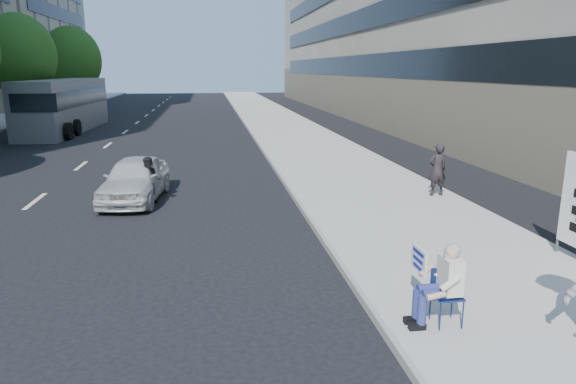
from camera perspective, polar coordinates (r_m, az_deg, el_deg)
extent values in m
plane|color=black|center=(9.31, -1.12, -11.83)|extent=(160.00, 160.00, 0.00)
cube|color=#9D9B93|center=(29.06, 1.48, 5.81)|extent=(5.00, 120.00, 0.15)
cylinder|color=#382616|center=(40.43, -27.18, 8.54)|extent=(0.30, 0.30, 2.97)
ellipsoid|color=#174713|center=(40.36, -27.71, 13.35)|extent=(4.80, 4.80, 5.52)
cylinder|color=#382616|center=(53.90, -22.56, 9.70)|extent=(0.30, 0.30, 2.62)
ellipsoid|color=#174713|center=(53.84, -22.90, 13.38)|extent=(5.40, 5.40, 6.21)
cylinder|color=navy|center=(8.22, 16.55, -13.14)|extent=(0.02, 0.02, 0.45)
cylinder|color=navy|center=(8.37, 18.84, -12.81)|extent=(0.02, 0.02, 0.45)
cylinder|color=navy|center=(8.51, 15.51, -12.11)|extent=(0.02, 0.02, 0.45)
cylinder|color=navy|center=(8.66, 17.74, -11.81)|extent=(0.02, 0.02, 0.45)
cube|color=navy|center=(8.34, 17.28, -10.97)|extent=(0.40, 0.40, 0.03)
cube|color=navy|center=(8.42, 16.80, -9.32)|extent=(0.40, 0.02, 0.40)
cylinder|color=navy|center=(8.13, 16.21, -10.89)|extent=(0.44, 0.17, 0.17)
cylinder|color=navy|center=(8.14, 14.66, -12.54)|extent=(0.14, 0.14, 0.46)
cube|color=black|center=(8.24, 14.15, -14.27)|extent=(0.26, 0.11, 0.10)
cylinder|color=navy|center=(8.30, 15.63, -10.34)|extent=(0.44, 0.17, 0.17)
cylinder|color=navy|center=(8.31, 14.11, -11.96)|extent=(0.14, 0.14, 0.46)
cube|color=black|center=(8.40, 13.61, -13.67)|extent=(0.26, 0.11, 0.10)
cube|color=beige|center=(8.21, 17.57, -8.76)|extent=(0.26, 0.42, 0.56)
sphere|color=tan|center=(8.08, 17.76, -6.33)|extent=(0.23, 0.23, 0.23)
ellipsoid|color=gray|center=(8.08, 17.90, -6.12)|extent=(0.22, 0.24, 0.19)
ellipsoid|color=gray|center=(8.07, 17.21, -6.85)|extent=(0.10, 0.14, 0.13)
cylinder|color=beige|center=(7.98, 17.53, -9.67)|extent=(0.30, 0.10, 0.25)
cylinder|color=tan|center=(7.96, 16.12, -11.02)|extent=(0.29, 0.09, 0.14)
cylinder|color=beige|center=(8.39, 16.37, -8.04)|extent=(0.26, 0.20, 0.32)
cylinder|color=tan|center=(8.49, 15.12, -8.42)|extent=(0.30, 0.21, 0.18)
cube|color=white|center=(8.55, 14.34, -7.29)|extent=(0.03, 0.55, 0.40)
imported|color=black|center=(16.45, 16.27, 2.41)|extent=(0.62, 0.44, 1.62)
cylinder|color=#4C4C4C|center=(12.24, 28.21, -1.02)|extent=(0.06, 0.06, 2.20)
imported|color=silver|center=(16.49, -16.65, 1.40)|extent=(2.05, 4.15, 1.36)
cylinder|color=black|center=(15.54, -15.22, -0.59)|extent=(0.17, 0.65, 0.64)
cylinder|color=black|center=(16.89, -14.72, 0.56)|extent=(0.17, 0.65, 0.64)
cube|color=black|center=(16.16, -15.01, 0.80)|extent=(0.34, 1.22, 0.35)
imported|color=black|center=(16.03, -15.08, 1.29)|extent=(0.73, 0.59, 1.42)
cube|color=slate|center=(36.61, -23.55, 8.79)|extent=(3.05, 12.10, 3.30)
cube|color=black|center=(36.92, -25.56, 9.48)|extent=(0.59, 11.49, 1.00)
cube|color=black|center=(36.28, -21.67, 9.80)|extent=(0.59, 11.49, 1.00)
cube|color=black|center=(30.80, -26.43, 8.84)|extent=(2.40, 0.17, 1.00)
cylinder|color=black|center=(32.76, -27.43, 5.93)|extent=(0.30, 1.01, 1.00)
cylinder|color=black|center=(32.05, -23.17, 6.23)|extent=(0.30, 1.01, 1.00)
cylinder|color=black|center=(34.65, -26.40, 6.38)|extent=(0.30, 1.01, 1.00)
cylinder|color=black|center=(33.98, -22.36, 6.66)|extent=(0.30, 1.01, 1.00)
cylinder|color=black|center=(40.39, -23.90, 7.46)|extent=(0.30, 1.01, 1.00)
cylinder|color=black|center=(39.81, -20.40, 7.69)|extent=(0.30, 1.01, 1.00)
cylinder|color=black|center=(41.83, -23.38, 7.68)|extent=(0.30, 1.01, 1.00)
cylinder|color=black|center=(41.28, -19.99, 7.91)|extent=(0.30, 1.01, 1.00)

